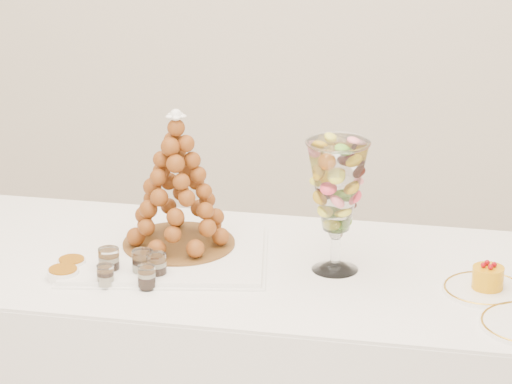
# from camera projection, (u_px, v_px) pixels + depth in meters

# --- Properties ---
(lace_tray) EXTENTS (0.61, 0.49, 0.02)m
(lace_tray) POSITION_uv_depth(u_px,v_px,m) (166.00, 255.00, 3.43)
(lace_tray) COLOR white
(lace_tray) RESTS_ON buffet_table
(macaron_vase) EXTENTS (0.17, 0.17, 0.37)m
(macaron_vase) POSITION_uv_depth(u_px,v_px,m) (337.00, 188.00, 3.28)
(macaron_vase) COLOR white
(macaron_vase) RESTS_ON buffet_table
(cake_plate) EXTENTS (0.22, 0.22, 0.01)m
(cake_plate) POSITION_uv_depth(u_px,v_px,m) (484.00, 290.00, 3.22)
(cake_plate) COLOR white
(cake_plate) RESTS_ON buffet_table
(verrine_a) EXTENTS (0.06, 0.06, 0.08)m
(verrine_a) POSITION_uv_depth(u_px,v_px,m) (109.00, 262.00, 3.31)
(verrine_a) COLOR white
(verrine_a) RESTS_ON buffet_table
(verrine_b) EXTENTS (0.07, 0.07, 0.08)m
(verrine_b) POSITION_uv_depth(u_px,v_px,m) (143.00, 264.00, 3.30)
(verrine_b) COLOR white
(verrine_b) RESTS_ON buffet_table
(verrine_c) EXTENTS (0.07, 0.07, 0.07)m
(verrine_c) POSITION_uv_depth(u_px,v_px,m) (156.00, 267.00, 3.29)
(verrine_c) COLOR white
(verrine_c) RESTS_ON buffet_table
(verrine_d) EXTENTS (0.05, 0.05, 0.06)m
(verrine_d) POSITION_uv_depth(u_px,v_px,m) (105.00, 276.00, 3.24)
(verrine_d) COLOR white
(verrine_d) RESTS_ON buffet_table
(verrine_e) EXTENTS (0.06, 0.06, 0.07)m
(verrine_e) POSITION_uv_depth(u_px,v_px,m) (147.00, 277.00, 3.23)
(verrine_e) COLOR white
(verrine_e) RESTS_ON buffet_table
(ramekin_back) EXTENTS (0.08, 0.08, 0.02)m
(ramekin_back) POSITION_uv_depth(u_px,v_px,m) (72.00, 264.00, 3.36)
(ramekin_back) COLOR white
(ramekin_back) RESTS_ON buffet_table
(ramekin_front) EXTENTS (0.09, 0.09, 0.03)m
(ramekin_front) POSITION_uv_depth(u_px,v_px,m) (63.00, 274.00, 3.30)
(ramekin_front) COLOR white
(ramekin_front) RESTS_ON buffet_table
(croquembouche) EXTENTS (0.34, 0.34, 0.40)m
(croquembouche) POSITION_uv_depth(u_px,v_px,m) (177.00, 180.00, 3.41)
(croquembouche) COLOR brown
(croquembouche) RESTS_ON lace_tray
(mousse_cake) EXTENTS (0.08, 0.08, 0.07)m
(mousse_cake) POSITION_uv_depth(u_px,v_px,m) (488.00, 277.00, 3.21)
(mousse_cake) COLOR orange
(mousse_cake) RESTS_ON cake_plate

